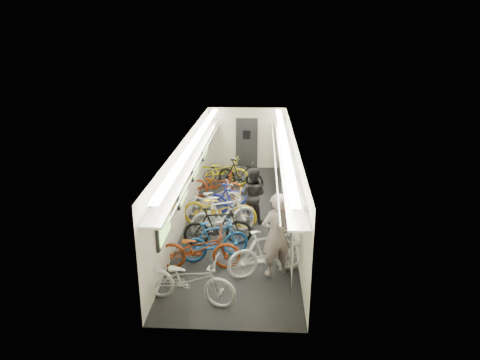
# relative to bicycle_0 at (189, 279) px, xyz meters

# --- Properties ---
(train_car_shell) EXTENTS (10.00, 10.00, 10.00)m
(train_car_shell) POSITION_rel_bicycle_0_xyz_m (0.41, 4.89, 1.14)
(train_car_shell) COLOR black
(train_car_shell) RESTS_ON ground
(bicycle_0) EXTENTS (2.06, 1.09, 1.03)m
(bicycle_0) POSITION_rel_bicycle_0_xyz_m (0.00, 0.00, 0.00)
(bicycle_0) COLOR #A9AAAD
(bicycle_0) RESTS_ON ground
(bicycle_1) EXTENTS (1.70, 1.07, 0.99)m
(bicycle_1) POSITION_rel_bicycle_0_xyz_m (0.33, 1.74, -0.02)
(bicycle_1) COLOR #174C8F
(bicycle_1) RESTS_ON ground
(bicycle_2) EXTENTS (1.91, 0.76, 0.98)m
(bicycle_2) POSITION_rel_bicycle_0_xyz_m (0.01, 1.32, -0.02)
(bicycle_2) COLOR maroon
(bicycle_2) RESTS_ON ground
(bicycle_3) EXTENTS (1.78, 0.71, 1.04)m
(bicycle_3) POSITION_rel_bicycle_0_xyz_m (0.32, 2.43, 0.01)
(bicycle_3) COLOR black
(bicycle_3) RESTS_ON ground
(bicycle_4) EXTENTS (2.15, 0.96, 1.09)m
(bicycle_4) POSITION_rel_bicycle_0_xyz_m (0.25, 3.56, 0.03)
(bicycle_4) COLOR #BE8E11
(bicycle_4) RESTS_ON ground
(bicycle_5) EXTENTS (1.89, 1.21, 1.11)m
(bicycle_5) POSITION_rel_bicycle_0_xyz_m (0.41, 3.08, 0.04)
(bicycle_5) COLOR silver
(bicycle_5) RESTS_ON ground
(bicycle_6) EXTENTS (1.86, 1.30, 0.93)m
(bicycle_6) POSITION_rel_bicycle_0_xyz_m (0.00, 4.52, -0.05)
(bicycle_6) COLOR #BCBCC1
(bicycle_6) RESTS_ON ground
(bicycle_7) EXTENTS (1.71, 1.01, 0.99)m
(bicycle_7) POSITION_rel_bicycle_0_xyz_m (0.59, 4.25, -0.02)
(bicycle_7) COLOR #19259A
(bicycle_7) RESTS_ON ground
(bicycle_8) EXTENTS (1.83, 0.86, 0.92)m
(bicycle_8) POSITION_rel_bicycle_0_xyz_m (-0.07, 5.73, -0.05)
(bicycle_8) COLOR maroon
(bicycle_8) RESTS_ON ground
(bicycle_9) EXTENTS (1.77, 1.13, 1.03)m
(bicycle_9) POSITION_rel_bicycle_0_xyz_m (0.66, 6.66, 0.00)
(bicycle_9) COLOR black
(bicycle_9) RESTS_ON ground
(bicycle_10) EXTENTS (1.95, 0.93, 0.98)m
(bicycle_10) POSITION_rel_bicycle_0_xyz_m (-0.00, 7.11, -0.02)
(bicycle_10) COLOR yellow
(bicycle_10) RESTS_ON ground
(bicycle_11) EXTENTS (1.91, 1.20, 1.11)m
(bicycle_11) POSITION_rel_bicycle_0_xyz_m (1.54, 1.12, 0.04)
(bicycle_11) COLOR white
(bicycle_11) RESTS_ON ground
(bicycle_12) EXTENTS (1.79, 1.22, 0.89)m
(bicycle_12) POSITION_rel_bicycle_0_xyz_m (0.08, 7.35, -0.07)
(bicycle_12) COLOR #5C5C61
(bicycle_12) RESTS_ON ground
(passenger_near) EXTENTS (0.83, 0.73, 1.92)m
(passenger_near) POSITION_rel_bicycle_0_xyz_m (1.72, 1.16, 0.45)
(passenger_near) COLOR gray
(passenger_near) RESTS_ON ground
(passenger_mid) EXTENTS (0.92, 0.81, 1.59)m
(passenger_mid) POSITION_rel_bicycle_0_xyz_m (1.14, 3.98, 0.28)
(passenger_mid) COLOR black
(passenger_mid) RESTS_ON ground
(backpack) EXTENTS (0.28, 0.19, 0.38)m
(backpack) POSITION_rel_bicycle_0_xyz_m (1.88, 1.50, 0.77)
(backpack) COLOR #A61810
(backpack) RESTS_ON passenger_near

